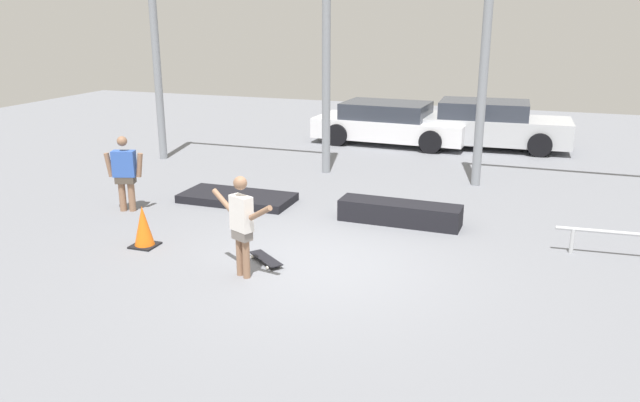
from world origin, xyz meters
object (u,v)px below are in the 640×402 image
(grind_box, at_px, (400,213))
(parked_car_silver, at_px, (488,125))
(bystander, at_px, (125,171))
(skateboard, at_px, (266,259))
(manual_pad, at_px, (237,198))
(skateboarder, at_px, (242,221))
(traffic_cone, at_px, (143,227))
(parked_car_white, at_px, (390,123))

(grind_box, xyz_separation_m, parked_car_silver, (0.91, 7.58, 0.46))
(parked_car_silver, bearing_deg, bystander, -127.68)
(skateboard, height_order, manual_pad, manual_pad)
(skateboarder, distance_m, manual_pad, 3.94)
(manual_pad, xyz_separation_m, traffic_cone, (-0.30, -2.84, 0.26))
(parked_car_silver, distance_m, bystander, 10.56)
(skateboarder, distance_m, skateboard, 1.00)
(skateboard, distance_m, manual_pad, 3.40)
(manual_pad, bearing_deg, parked_car_white, 77.26)
(grind_box, distance_m, parked_car_silver, 7.65)
(skateboarder, height_order, bystander, skateboarder)
(parked_car_white, bearing_deg, grind_box, -72.53)
(parked_car_white, distance_m, bystander, 8.89)
(grind_box, xyz_separation_m, bystander, (-5.21, -1.02, 0.60))
(skateboarder, bearing_deg, grind_box, 87.21)
(bystander, bearing_deg, skateboard, 139.38)
(skateboard, xyz_separation_m, parked_car_white, (-0.32, 9.79, 0.54))
(traffic_cone, bearing_deg, grind_box, 34.59)
(grind_box, height_order, bystander, bystander)
(grind_box, xyz_separation_m, manual_pad, (-3.46, 0.25, -0.12))
(manual_pad, distance_m, bystander, 2.28)
(grind_box, relative_size, parked_car_white, 0.49)
(skateboard, bearing_deg, parked_car_silver, 115.00)
(skateboard, height_order, parked_car_white, parked_car_white)
(parked_car_white, xyz_separation_m, parked_car_silver, (2.79, 0.36, 0.06))
(manual_pad, distance_m, traffic_cone, 2.87)
(grind_box, bearing_deg, skateboarder, -117.51)
(grind_box, bearing_deg, traffic_cone, -145.41)
(skateboarder, relative_size, skateboard, 2.10)
(bystander, bearing_deg, manual_pad, -161.71)
(skateboarder, bearing_deg, skateboard, 105.87)
(parked_car_silver, relative_size, traffic_cone, 6.43)
(parked_car_silver, bearing_deg, parked_car_white, -174.83)
(skateboarder, bearing_deg, traffic_cone, -170.58)
(skateboard, xyz_separation_m, traffic_cone, (-2.20, -0.02, 0.28))
(bystander, height_order, traffic_cone, bystander)
(skateboarder, xyz_separation_m, traffic_cone, (-2.11, 0.58, -0.51))
(parked_car_silver, bearing_deg, skateboard, -105.91)
(skateboarder, bearing_deg, parked_car_silver, 101.32)
(manual_pad, height_order, bystander, bystander)
(skateboarder, height_order, manual_pad, skateboarder)
(skateboarder, distance_m, grind_box, 3.63)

